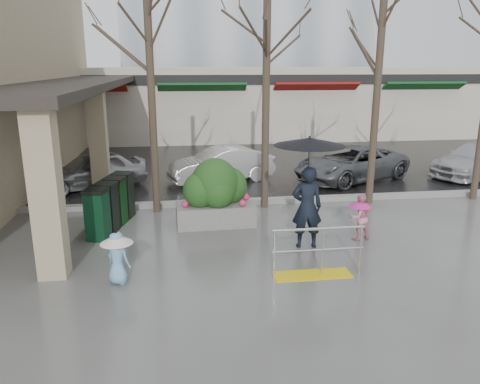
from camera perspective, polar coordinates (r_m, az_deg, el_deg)
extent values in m
plane|color=#51514F|center=(10.63, 0.15, -7.75)|extent=(120.00, 120.00, 0.00)
cube|color=black|center=(31.99, -5.24, 7.75)|extent=(120.00, 36.00, 0.01)
cube|color=gray|center=(14.35, -2.02, -1.27)|extent=(120.00, 0.30, 0.15)
cube|color=#2D2823|center=(18.04, -19.23, 12.76)|extent=(2.80, 18.00, 0.25)
cube|color=tan|center=(9.84, -22.54, -0.07)|extent=(0.55, 0.55, 3.50)
cube|color=tan|center=(16.08, -16.85, 6.01)|extent=(0.55, 0.55, 3.50)
cube|color=beige|center=(27.97, -0.80, 10.85)|extent=(34.00, 6.00, 4.00)
cube|color=maroon|center=(25.26, -18.68, 11.53)|extent=(4.50, 1.68, 0.87)
cube|color=#0F4C1E|center=(24.86, -4.67, 12.21)|extent=(4.50, 1.68, 0.87)
cube|color=maroon|center=(25.88, 9.02, 12.20)|extent=(4.50, 1.68, 0.87)
cube|color=#0F4C1E|center=(28.17, 21.06, 11.63)|extent=(4.50, 1.68, 0.87)
cube|color=black|center=(25.02, 0.01, 13.54)|extent=(34.00, 0.35, 0.50)
cube|color=yellow|center=(9.81, 8.78, -9.93)|extent=(1.60, 0.50, 0.02)
cylinder|color=silver|center=(9.42, 4.19, -7.60)|extent=(0.05, 0.05, 1.00)
cylinder|color=silver|center=(9.67, 10.05, -7.20)|extent=(0.05, 0.05, 1.00)
cylinder|color=silver|center=(9.93, 14.48, -6.85)|extent=(0.05, 0.05, 1.00)
cylinder|color=silver|center=(9.46, 9.61, -4.44)|extent=(1.90, 0.06, 0.06)
cylinder|color=silver|center=(9.62, 9.49, -6.97)|extent=(1.90, 0.04, 0.04)
cylinder|color=#382B21|center=(13.33, -10.75, 11.76)|extent=(0.22, 0.22, 6.80)
cylinder|color=#382B21|center=(13.54, 3.20, 12.47)|extent=(0.22, 0.22, 7.00)
cylinder|color=#382B21|center=(14.54, 16.32, 11.10)|extent=(0.22, 0.22, 6.50)
imported|color=black|center=(10.92, 8.16, -1.85)|extent=(0.75, 0.52, 1.94)
cylinder|color=black|center=(10.67, 8.36, 3.31)|extent=(0.02, 0.02, 1.23)
cone|color=black|center=(10.57, 8.47, 6.09)|extent=(1.63, 1.63, 0.18)
sphere|color=black|center=(10.56, 8.50, 6.68)|extent=(0.05, 0.05, 0.05)
imported|color=pink|center=(11.77, 14.35, -3.00)|extent=(0.62, 0.52, 1.12)
cylinder|color=black|center=(11.71, 14.42, -2.05)|extent=(0.02, 0.02, 0.49)
cone|color=#EC259D|center=(11.67, 14.46, -1.33)|extent=(0.55, 0.55, 0.18)
sphere|color=black|center=(11.64, 14.50, -0.81)|extent=(0.05, 0.05, 0.05)
imported|color=#77ADD3|center=(9.47, -14.68, -7.80)|extent=(0.61, 0.56, 1.05)
cylinder|color=black|center=(9.38, -14.78, -6.42)|extent=(0.02, 0.02, 0.49)
cone|color=white|center=(9.33, -14.84, -5.54)|extent=(0.64, 0.64, 0.18)
sphere|color=black|center=(9.29, -14.89, -4.90)|extent=(0.05, 0.05, 0.05)
cube|color=slate|center=(12.58, -3.02, -2.67)|extent=(2.10, 1.10, 0.57)
ellipsoid|color=#1C4415|center=(12.34, -3.08, 1.10)|extent=(1.26, 1.13, 1.32)
sphere|color=#1C4415|center=(12.25, -4.89, 0.20)|extent=(0.91, 0.91, 0.91)
sphere|color=#1C4415|center=(12.58, -1.31, 0.74)|extent=(0.96, 0.96, 0.96)
cube|color=#0C381E|center=(11.90, -16.97, -2.85)|extent=(0.59, 0.59, 1.18)
cube|color=black|center=(11.72, -17.21, 0.14)|extent=(0.63, 0.63, 0.09)
cube|color=black|center=(12.42, -15.91, -2.02)|extent=(0.59, 0.59, 1.18)
cube|color=black|center=(12.25, -16.13, 0.86)|extent=(0.63, 0.63, 0.09)
cube|color=#0C3713|center=(12.94, -14.93, -1.26)|extent=(0.59, 0.59, 1.18)
cube|color=black|center=(12.78, -15.13, 1.52)|extent=(0.63, 0.63, 0.09)
cube|color=black|center=(13.47, -14.03, -0.55)|extent=(0.59, 0.59, 1.18)
cube|color=black|center=(13.31, -14.21, 2.12)|extent=(0.63, 0.63, 0.09)
imported|color=#B2B1B6|center=(16.94, -17.68, 2.53)|extent=(3.98, 2.89, 1.26)
imported|color=silver|center=(17.13, -2.29, 3.38)|extent=(4.05, 2.37, 1.26)
imported|color=#585B5F|center=(17.75, 13.39, 3.40)|extent=(4.99, 3.87, 1.26)
imported|color=#B7B7BC|center=(20.19, 26.94, 3.55)|extent=(4.67, 3.52, 1.26)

